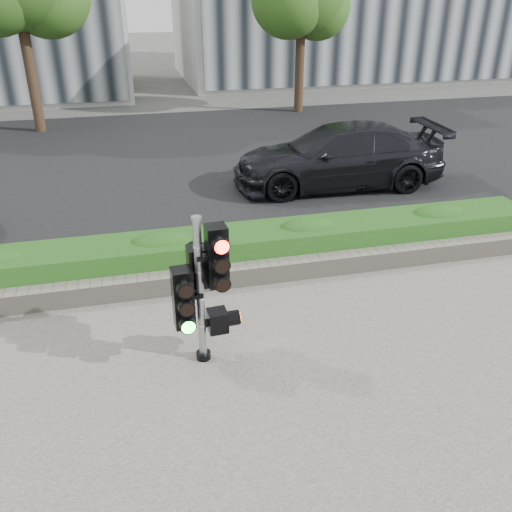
# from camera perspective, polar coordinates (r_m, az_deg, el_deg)

# --- Properties ---
(ground) EXTENTS (120.00, 120.00, 0.00)m
(ground) POSITION_cam_1_polar(r_m,az_deg,el_deg) (7.93, 0.90, -9.68)
(ground) COLOR #51514C
(ground) RESTS_ON ground
(sidewalk) EXTENTS (16.00, 11.00, 0.03)m
(sidewalk) POSITION_cam_1_polar(r_m,az_deg,el_deg) (6.18, 7.28, -22.94)
(sidewalk) COLOR #9E9389
(sidewalk) RESTS_ON ground
(road) EXTENTS (60.00, 13.00, 0.02)m
(road) POSITION_cam_1_polar(r_m,az_deg,el_deg) (16.92, -7.85, 10.29)
(road) COLOR black
(road) RESTS_ON ground
(curb) EXTENTS (60.00, 0.25, 0.12)m
(curb) POSITION_cam_1_polar(r_m,az_deg,el_deg) (10.55, -3.44, 0.48)
(curb) COLOR gray
(curb) RESTS_ON ground
(stone_wall) EXTENTS (12.00, 0.32, 0.34)m
(stone_wall) POSITION_cam_1_polar(r_m,az_deg,el_deg) (9.39, -2.03, -2.01)
(stone_wall) COLOR gray
(stone_wall) RESTS_ON sidewalk
(hedge) EXTENTS (12.00, 1.00, 0.68)m
(hedge) POSITION_cam_1_polar(r_m,az_deg,el_deg) (9.88, -2.84, 0.61)
(hedge) COLOR #45912C
(hedge) RESTS_ON sidewalk
(traffic_signal) EXTENTS (0.75, 0.56, 2.14)m
(traffic_signal) POSITION_cam_1_polar(r_m,az_deg,el_deg) (7.12, -5.76, -2.86)
(traffic_signal) COLOR black
(traffic_signal) RESTS_ON sidewalk
(car_dark) EXTENTS (5.46, 2.45, 1.55)m
(car_dark) POSITION_cam_1_polar(r_m,az_deg,el_deg) (14.18, 8.62, 10.35)
(car_dark) COLOR black
(car_dark) RESTS_ON road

